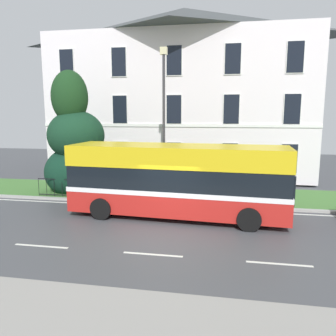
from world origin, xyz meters
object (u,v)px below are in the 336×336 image
street_lamp_post (164,115)px  litter_bin (256,191)px  single_decker_bus (178,179)px  georgian_townhouse (183,91)px  evergreen_tree (74,144)px

street_lamp_post → litter_bin: (4.82, -0.00, -3.86)m
single_decker_bus → georgian_townhouse: bearing=99.9°
street_lamp_post → georgian_townhouse: bearing=91.1°
single_decker_bus → street_lamp_post: bearing=116.1°
evergreen_tree → street_lamp_post: street_lamp_post is taller
evergreen_tree → single_decker_bus: bearing=-28.0°
georgian_townhouse → street_lamp_post: bearing=-88.9°
georgian_townhouse → single_decker_bus: size_ratio=1.92×
evergreen_tree → single_decker_bus: 7.57m
litter_bin → single_decker_bus: bearing=-143.3°
evergreen_tree → litter_bin: (10.28, -0.78, -2.18)m
evergreen_tree → street_lamp_post: (5.46, -0.77, 1.67)m
georgian_townhouse → single_decker_bus: 12.83m
litter_bin → georgian_townhouse: bearing=118.6°
georgian_townhouse → street_lamp_post: georgian_townhouse is taller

